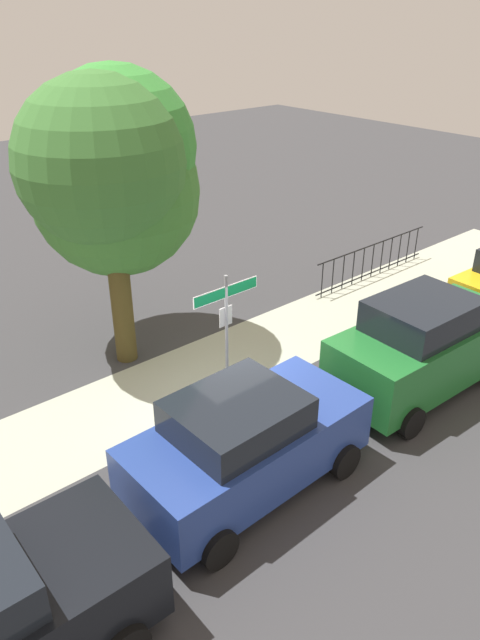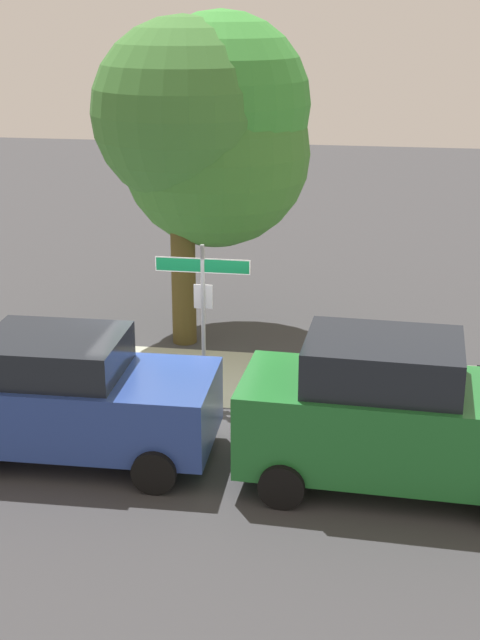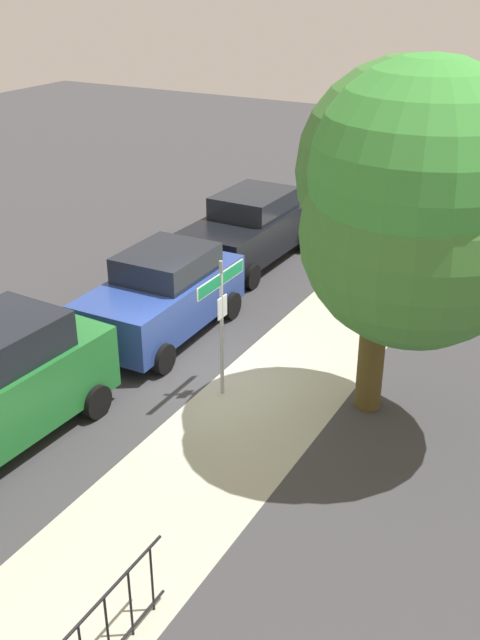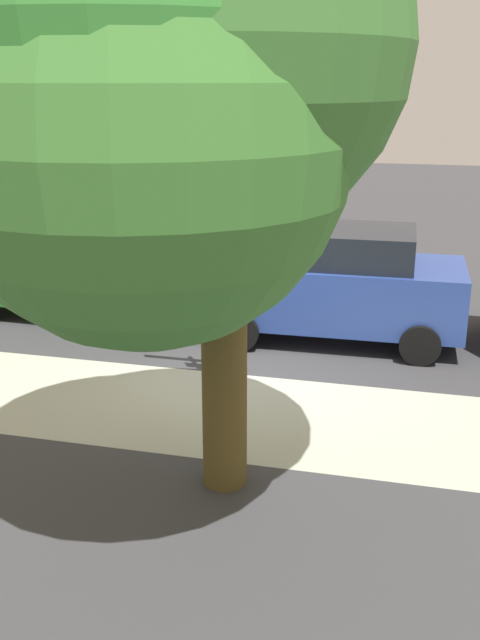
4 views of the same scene
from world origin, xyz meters
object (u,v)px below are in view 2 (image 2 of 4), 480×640
object	(u,v)px
street_sign	(203,292)
shade_tree	(207,125)
car_green	(396,416)
car_blue	(70,396)

from	to	relation	value
street_sign	shade_tree	bearing A→B (deg)	99.22
car_green	street_sign	bearing A→B (deg)	143.92
car_blue	car_green	size ratio (longest dim) A/B	0.94
street_sign	car_green	bearing A→B (deg)	-38.40
car_blue	car_green	xyz separation A→B (m)	(4.80, -0.17, 0.12)
shade_tree	car_green	distance (m)	7.60
shade_tree	street_sign	bearing A→B (deg)	-80.78
street_sign	car_blue	world-z (taller)	street_sign
street_sign	car_green	size ratio (longest dim) A/B	0.61
street_sign	shade_tree	size ratio (longest dim) A/B	0.43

